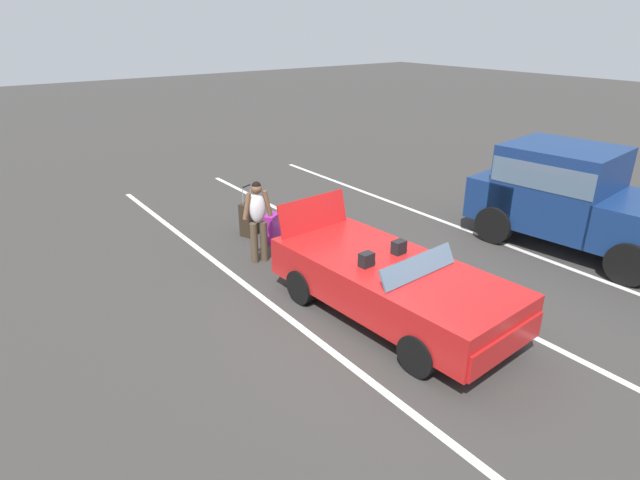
{
  "coord_description": "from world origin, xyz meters",
  "views": [
    {
      "loc": [
        5.21,
        -5.28,
        4.45
      ],
      "look_at": [
        -1.8,
        -0.07,
        0.75
      ],
      "focal_mm": 29.19,
      "sensor_mm": 36.0,
      "label": 1
    }
  ],
  "objects": [
    {
      "name": "ground_plane",
      "position": [
        0.0,
        0.0,
        0.0
      ],
      "size": [
        80.0,
        80.0,
        0.0
      ],
      "primitive_type": "plane",
      "color": "#383533"
    },
    {
      "name": "lot_line_near",
      "position": [
        0.0,
        -1.37,
        0.0
      ],
      "size": [
        18.0,
        0.12,
        0.01
      ],
      "primitive_type": "cube",
      "color": "silver",
      "rests_on": "ground_plane"
    },
    {
      "name": "lot_line_mid",
      "position": [
        0.0,
        1.33,
        0.0
      ],
      "size": [
        18.0,
        0.12,
        0.01
      ],
      "primitive_type": "cube",
      "color": "silver",
      "rests_on": "ground_plane"
    },
    {
      "name": "lot_line_far",
      "position": [
        0.0,
        4.03,
        0.0
      ],
      "size": [
        18.0,
        0.12,
        0.01
      ],
      "primitive_type": "cube",
      "color": "silver",
      "rests_on": "ground_plane"
    },
    {
      "name": "convertible_car",
      "position": [
        0.2,
        0.01,
        0.59
      ],
      "size": [
        4.24,
        2.02,
        1.53
      ],
      "rotation": [
        0.0,
        0.0,
        0.06
      ],
      "color": "red",
      "rests_on": "ground_plane"
    },
    {
      "name": "suitcase_large_black",
      "position": [
        -4.42,
        -0.05,
        0.37
      ],
      "size": [
        0.44,
        0.55,
        1.13
      ],
      "rotation": [
        0.0,
        0.0,
        0.39
      ],
      "color": "#2D2319",
      "rests_on": "ground_plane"
    },
    {
      "name": "suitcase_medium_bright",
      "position": [
        -3.78,
        0.1,
        0.31
      ],
      "size": [
        0.41,
        0.47,
        0.62
      ],
      "rotation": [
        0.0,
        0.0,
        0.55
      ],
      "color": "#991E8C",
      "rests_on": "ground_plane"
    },
    {
      "name": "traveler_person",
      "position": [
        -3.08,
        -0.62,
        0.93
      ],
      "size": [
        0.29,
        0.61,
        1.65
      ],
      "rotation": [
        0.0,
        0.0,
        -0.23
      ],
      "color": "#4C3F2D",
      "rests_on": "ground_plane"
    },
    {
      "name": "parked_pickup_truck_near",
      "position": [
        0.29,
        5.0,
        1.11
      ],
      "size": [
        5.19,
        2.51,
        2.1
      ],
      "rotation": [
        0.0,
        0.0,
        3.26
      ],
      "color": "navy",
      "rests_on": "ground_plane"
    }
  ]
}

